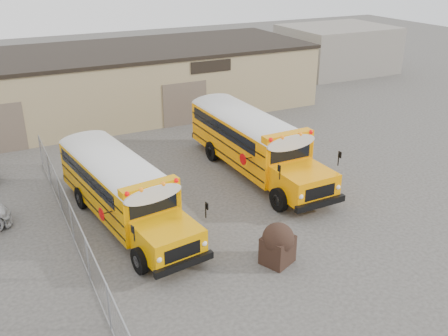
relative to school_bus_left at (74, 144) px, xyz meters
name	(u,v)px	position (x,y,z in m)	size (l,w,h in m)	color
ground	(234,241)	(4.46, -10.00, -1.72)	(120.00, 120.00, 0.00)	#3D3B38
warehouse	(108,82)	(4.46, 9.99, 0.66)	(30.20, 10.20, 4.67)	#97875D
chainlink_fence	(72,222)	(-1.54, -7.00, -0.82)	(0.07, 18.07, 1.81)	gray
distant_building_right	(337,49)	(28.46, 14.00, 0.48)	(10.00, 8.00, 4.40)	gray
school_bus_left	(74,144)	(0.00, 0.00, 0.00)	(3.84, 10.38, 2.97)	#E29200
school_bus_right	(199,107)	(8.56, 2.81, 0.17)	(3.42, 11.19, 3.26)	#FE9400
tarp_bundle	(278,243)	(5.25, -12.13, -0.85)	(1.45, 1.39, 1.70)	black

